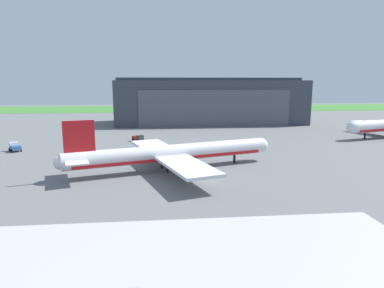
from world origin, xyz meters
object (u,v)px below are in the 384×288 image
Objects in this scene: maintenance_hangar at (210,101)px; airliner_near_right at (171,153)px; stair_truck at (138,138)px; baggage_tug at (15,147)px.

airliner_near_right is (-20.55, -81.52, -6.07)m from maintenance_hangar.
stair_truck is (-29.51, -46.03, -8.47)m from maintenance_hangar.
baggage_tug is at bearing 150.16° from airliner_near_right.
baggage_tug is at bearing -159.32° from stair_truck.
maintenance_hangar is 55.33m from stair_truck.
airliner_near_right is 10.55× the size of baggage_tug.
airliner_near_right is 36.68m from stair_truck.
maintenance_hangar is 19.02× the size of baggage_tug.
airliner_near_right is at bearing -104.15° from maintenance_hangar.
airliner_near_right is 47.17m from baggage_tug.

